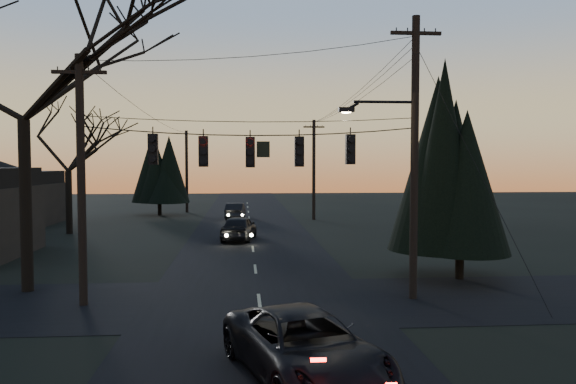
{
  "coord_description": "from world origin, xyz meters",
  "views": [
    {
      "loc": [
        -0.57,
        -9.43,
        4.87
      ],
      "look_at": [
        0.83,
        7.82,
        3.97
      ],
      "focal_mm": 35.0,
      "sensor_mm": 36.0,
      "label": 1
    }
  ],
  "objects": [
    {
      "name": "main_road",
      "position": [
        0.0,
        20.0,
        0.01
      ],
      "size": [
        8.0,
        120.0,
        0.02
      ],
      "primitive_type": "cube",
      "color": "black",
      "rests_on": "ground"
    },
    {
      "name": "utility_pole_right",
      "position": [
        5.5,
        10.0,
        0.0
      ],
      "size": [
        5.0,
        0.3,
        10.0
      ],
      "primitive_type": null,
      "color": "black",
      "rests_on": "ground"
    },
    {
      "name": "bare_tree_left",
      "position": [
        -8.7,
        12.32,
        9.06
      ],
      "size": [
        10.73,
        10.73,
        12.96
      ],
      "color": "black",
      "rests_on": "ground"
    },
    {
      "name": "utility_pole_far_r",
      "position": [
        5.5,
        38.0,
        0.0
      ],
      "size": [
        1.8,
        0.3,
        8.5
      ],
      "primitive_type": null,
      "color": "black",
      "rests_on": "ground"
    },
    {
      "name": "suv_near",
      "position": [
        0.8,
        2.84,
        0.75
      ],
      "size": [
        4.01,
        5.9,
        1.5
      ],
      "primitive_type": "imported",
      "rotation": [
        0.0,
        0.0,
        0.31
      ],
      "color": "black",
      "rests_on": "ground"
    },
    {
      "name": "utility_pole_left",
      "position": [
        -6.0,
        10.0,
        0.0
      ],
      "size": [
        1.8,
        0.3,
        8.5
      ],
      "primitive_type": null,
      "color": "black",
      "rests_on": "ground"
    },
    {
      "name": "evergreen_dist",
      "position": [
        -8.25,
        43.28,
        3.85
      ],
      "size": [
        3.96,
        3.96,
        6.52
      ],
      "color": "black",
      "rests_on": "ground"
    },
    {
      "name": "evergreen_right",
      "position": [
        8.48,
        13.19,
        4.53
      ],
      "size": [
        4.09,
        4.09,
        7.87
      ],
      "color": "black",
      "rests_on": "ground"
    },
    {
      "name": "sedan_oncoming_b",
      "position": [
        -1.18,
        39.1,
        0.69
      ],
      "size": [
        1.8,
        4.27,
        1.37
      ],
      "primitive_type": "imported",
      "rotation": [
        0.0,
        0.0,
        3.06
      ],
      "color": "black",
      "rests_on": "ground"
    },
    {
      "name": "utility_pole_far_l",
      "position": [
        -6.0,
        46.0,
        0.0
      ],
      "size": [
        0.3,
        0.3,
        8.0
      ],
      "primitive_type": null,
      "color": "black",
      "rests_on": "ground"
    },
    {
      "name": "bare_tree_dist",
      "position": [
        -12.42,
        29.92,
        6.01
      ],
      "size": [
        7.79,
        7.79,
        8.61
      ],
      "color": "black",
      "rests_on": "ground"
    },
    {
      "name": "span_signal_assembly",
      "position": [
        -0.24,
        10.0,
        5.29
      ],
      "size": [
        11.5,
        0.44,
        1.53
      ],
      "color": "black",
      "rests_on": "ground"
    },
    {
      "name": "cross_road",
      "position": [
        0.0,
        10.0,
        0.01
      ],
      "size": [
        60.0,
        7.0,
        0.02
      ],
      "primitive_type": "cube",
      "color": "black",
      "rests_on": "ground"
    },
    {
      "name": "sedan_oncoming_a",
      "position": [
        -0.8,
        25.7,
        0.78
      ],
      "size": [
        2.52,
        4.8,
        1.56
      ],
      "primitive_type": "imported",
      "rotation": [
        0.0,
        0.0,
        2.99
      ],
      "color": "black",
      "rests_on": "ground"
    }
  ]
}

